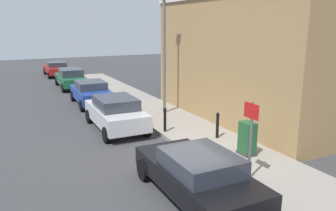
# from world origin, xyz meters

# --- Properties ---
(ground) EXTENTS (80.00, 80.00, 0.00)m
(ground) POSITION_xyz_m (0.00, 0.00, 0.00)
(ground) COLOR #38383A
(sidewalk) EXTENTS (2.76, 30.00, 0.15)m
(sidewalk) POSITION_xyz_m (1.82, 6.00, 0.07)
(sidewalk) COLOR gray
(sidewalk) RESTS_ON ground
(corner_building) EXTENTS (7.58, 10.35, 9.05)m
(corner_building) POSITION_xyz_m (6.94, 3.18, 4.53)
(corner_building) COLOR #9E7A4C
(corner_building) RESTS_ON ground
(car_black) EXTENTS (1.99, 4.28, 1.32)m
(car_black) POSITION_xyz_m (-0.90, -2.42, 0.70)
(car_black) COLOR black
(car_black) RESTS_ON ground
(car_silver) EXTENTS (1.98, 4.19, 1.47)m
(car_silver) POSITION_xyz_m (-0.91, 4.38, 0.77)
(car_silver) COLOR #B7B7BC
(car_silver) RESTS_ON ground
(car_blue) EXTENTS (1.96, 3.97, 1.37)m
(car_blue) POSITION_xyz_m (-0.67, 9.63, 0.72)
(car_blue) COLOR navy
(car_blue) RESTS_ON ground
(car_green) EXTENTS (1.89, 4.34, 1.42)m
(car_green) POSITION_xyz_m (-0.66, 15.61, 0.74)
(car_green) COLOR #195933
(car_green) RESTS_ON ground
(car_red) EXTENTS (1.94, 4.18, 1.29)m
(car_red) POSITION_xyz_m (-0.66, 22.26, 0.69)
(car_red) COLOR maroon
(car_red) RESTS_ON ground
(utility_cabinet) EXTENTS (0.46, 0.61, 1.15)m
(utility_cabinet) POSITION_xyz_m (2.08, -0.84, 0.68)
(utility_cabinet) COLOR #1E4C28
(utility_cabinet) RESTS_ON sidewalk
(bollard_near_cabinet) EXTENTS (0.14, 0.14, 1.04)m
(bollard_near_cabinet) POSITION_xyz_m (2.18, 1.06, 0.70)
(bollard_near_cabinet) COLOR black
(bollard_near_cabinet) RESTS_ON sidewalk
(bollard_far_kerb) EXTENTS (0.14, 0.14, 1.04)m
(bollard_far_kerb) POSITION_xyz_m (0.69, 2.73, 0.70)
(bollard_far_kerb) COLOR black
(bollard_far_kerb) RESTS_ON sidewalk
(street_sign) EXTENTS (0.08, 0.60, 2.30)m
(street_sign) POSITION_xyz_m (0.86, -2.39, 1.66)
(street_sign) COLOR #59595B
(street_sign) RESTS_ON sidewalk
(lamppost) EXTENTS (0.20, 0.44, 5.72)m
(lamppost) POSITION_xyz_m (2.07, 5.59, 3.30)
(lamppost) COLOR #59595B
(lamppost) RESTS_ON sidewalk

